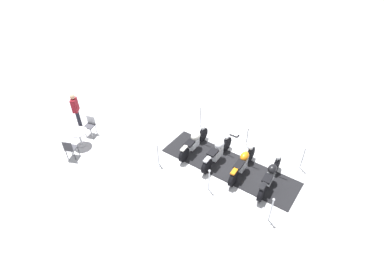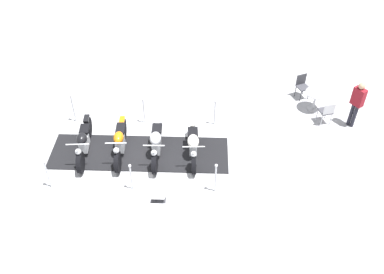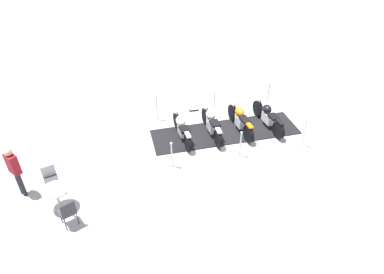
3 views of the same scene
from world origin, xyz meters
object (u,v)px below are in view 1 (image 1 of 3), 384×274
object	(u,v)px
motorcycle_copper	(243,163)
motorcycle_chrome	(218,151)
motorcycle_black	(270,176)
cafe_chair_near_table	(90,124)
info_placard	(234,134)
stanchion_right_mid	(247,140)
cafe_chair_across_table	(70,148)
stanchion_left_rear	(158,158)
stanchion_right_front	(301,162)
bystander_person	(76,108)
stanchion_left_front	(270,214)
stanchion_right_rear	(200,120)
stanchion_left_mid	(209,184)
motorcycle_cream	(194,141)
cafe_table	(79,135)

from	to	relation	value
motorcycle_copper	motorcycle_chrome	distance (m)	1.13
motorcycle_black	cafe_chair_near_table	distance (m)	8.01
motorcycle_black	info_placard	size ratio (longest dim) A/B	3.97
stanchion_right_mid	cafe_chair_across_table	bearing A→B (deg)	167.16
motorcycle_copper	stanchion_left_rear	size ratio (longest dim) A/B	1.72
stanchion_right_front	bystander_person	size ratio (longest dim) A/B	0.63
motorcycle_copper	cafe_chair_across_table	distance (m)	6.93
stanchion_left_front	stanchion_right_rear	size ratio (longest dim) A/B	1.03
stanchion_left_front	stanchion_left_rear	bearing A→B (deg)	126.75
cafe_chair_near_table	stanchion_left_mid	bearing A→B (deg)	75.75
motorcycle_copper	stanchion_left_mid	size ratio (longest dim) A/B	1.70
stanchion_left_front	stanchion_right_front	distance (m)	3.01
stanchion_left_rear	cafe_chair_near_table	bearing A→B (deg)	129.67
stanchion_left_mid	stanchion_left_front	xyz separation A→B (m)	(1.42, -1.91, 0.05)
motorcycle_chrome	cafe_chair_across_table	distance (m)	5.96
motorcycle_cream	info_placard	size ratio (longest dim) A/B	3.78
motorcycle_cream	stanchion_left_rear	bearing A→B (deg)	153.16
motorcycle_chrome	stanchion_left_rear	world-z (taller)	stanchion_left_rear
motorcycle_cream	cafe_chair_across_table	xyz separation A→B (m)	(-4.93, 1.13, 0.04)
stanchion_left_mid	stanchion_right_front	xyz separation A→B (m)	(3.84, -0.11, 0.02)
stanchion_right_mid	motorcycle_black	bearing A→B (deg)	-94.22
info_placard	cafe_table	xyz separation A→B (m)	(-6.57, 1.48, 0.48)
motorcycle_copper	stanchion_right_front	size ratio (longest dim) A/B	1.63
stanchion_right_front	info_placard	xyz separation A→B (m)	(-1.58, 2.77, -0.28)
info_placard	cafe_chair_across_table	xyz separation A→B (m)	(-6.96, 0.76, 0.45)
stanchion_left_front	stanchion_right_front	xyz separation A→B (m)	(2.41, 1.80, -0.03)
motorcycle_black	stanchion_right_mid	xyz separation A→B (m)	(0.17, 2.24, -0.11)
cafe_table	info_placard	bearing A→B (deg)	-12.71
stanchion_left_front	info_placard	bearing A→B (deg)	79.68
motorcycle_copper	bystander_person	world-z (taller)	bystander_person
stanchion_right_mid	bystander_person	size ratio (longest dim) A/B	0.59
info_placard	cafe_chair_across_table	bearing A→B (deg)	-132.99
bystander_person	stanchion_right_front	bearing A→B (deg)	-18.85
motorcycle_cream	motorcycle_copper	bearing A→B (deg)	-93.64
stanchion_right_rear	cafe_table	xyz separation A→B (m)	(-5.30, 0.43, 0.17)
stanchion_right_front	bystander_person	world-z (taller)	bystander_person
stanchion_right_rear	cafe_chair_near_table	size ratio (longest dim) A/B	1.25
motorcycle_cream	stanchion_right_rear	xyz separation A→B (m)	(0.77, 1.42, -0.10)
stanchion_right_rear	cafe_chair_across_table	distance (m)	5.70
stanchion_right_rear	motorcycle_cream	bearing A→B (deg)	-118.40
motorcycle_cream	cafe_table	bearing A→B (deg)	117.85
cafe_table	cafe_chair_near_table	size ratio (longest dim) A/B	0.84
stanchion_left_front	bystander_person	world-z (taller)	bystander_person
stanchion_right_front	stanchion_right_mid	bearing A→B (deg)	126.75
stanchion_right_front	cafe_chair_near_table	bearing A→B (deg)	147.37
motorcycle_copper	stanchion_left_front	bearing A→B (deg)	-132.84
stanchion_left_mid	cafe_chair_near_table	size ratio (longest dim) A/B	1.18
motorcycle_chrome	stanchion_left_front	distance (m)	3.33
motorcycle_cream	bystander_person	xyz separation A→B (m)	(-4.52, 3.24, 0.55)
stanchion_left_front	stanchion_right_mid	world-z (taller)	stanchion_left_front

